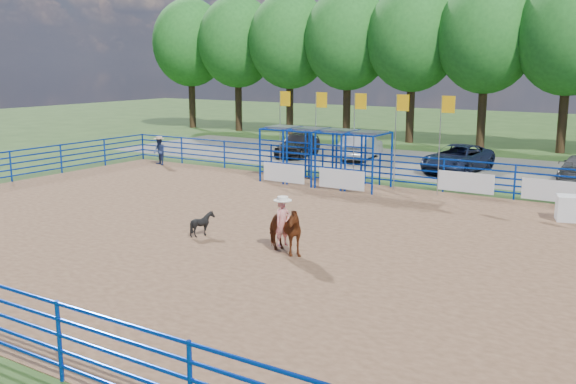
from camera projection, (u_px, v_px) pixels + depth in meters
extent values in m
plane|color=#365522|center=(253.00, 233.00, 21.20)|extent=(120.00, 120.00, 0.00)
cube|color=#876043|center=(253.00, 233.00, 21.20)|extent=(30.00, 20.00, 0.02)
cube|color=#68675C|center=(433.00, 165.00, 35.26)|extent=(40.00, 10.00, 0.01)
imported|color=brown|center=(283.00, 229.00, 18.73)|extent=(1.90, 1.35, 1.47)
imported|color=red|center=(283.00, 200.00, 18.56)|extent=(0.49, 0.59, 1.38)
cylinder|color=white|center=(283.00, 175.00, 18.41)|extent=(0.54, 0.54, 0.12)
imported|color=black|center=(202.00, 224.00, 20.73)|extent=(0.94, 0.91, 0.80)
imported|color=navy|center=(159.00, 151.00, 35.09)|extent=(0.87, 0.77, 1.49)
cylinder|color=tan|center=(159.00, 138.00, 34.94)|extent=(0.56, 0.56, 0.11)
imported|color=black|center=(298.00, 144.00, 38.50)|extent=(2.49, 4.52, 1.46)
imported|color=gray|center=(361.00, 147.00, 37.37)|extent=(2.17, 4.53, 1.43)
imported|color=#151C34|center=(457.00, 158.00, 33.02)|extent=(2.88, 5.21, 1.38)
cube|color=white|center=(284.00, 173.00, 29.52)|extent=(2.20, 0.04, 0.85)
cube|color=white|center=(341.00, 179.00, 27.94)|extent=(2.20, 0.04, 0.85)
cube|color=white|center=(466.00, 182.00, 27.22)|extent=(2.40, 0.04, 0.85)
cube|color=white|center=(553.00, 191.00, 25.38)|extent=(2.40, 0.04, 0.85)
cylinder|color=#3F2B19|center=(192.00, 100.00, 55.38)|extent=(0.56, 0.56, 4.80)
ellipsoid|color=#1F601F|center=(190.00, 38.00, 54.36)|extent=(6.40, 6.40, 7.36)
cylinder|color=#3F2B19|center=(239.00, 102.00, 52.75)|extent=(0.56, 0.56, 4.80)
ellipsoid|color=#1F601F|center=(238.00, 37.00, 51.73)|extent=(6.40, 6.40, 7.36)
cylinder|color=#3F2B19|center=(290.00, 104.00, 50.12)|extent=(0.56, 0.56, 4.80)
ellipsoid|color=#1F601F|center=(290.00, 36.00, 49.10)|extent=(6.40, 6.40, 7.36)
cylinder|color=#3F2B19|center=(347.00, 106.00, 47.49)|extent=(0.56, 0.56, 4.80)
ellipsoid|color=#1F601F|center=(348.00, 34.00, 46.47)|extent=(6.40, 6.40, 7.36)
cylinder|color=#3F2B19|center=(410.00, 108.00, 44.86)|extent=(0.56, 0.56, 4.80)
ellipsoid|color=#1F601F|center=(413.00, 33.00, 43.84)|extent=(6.40, 6.40, 7.36)
cylinder|color=#3F2B19|center=(482.00, 111.00, 42.23)|extent=(0.56, 0.56, 4.80)
ellipsoid|color=#1F601F|center=(487.00, 31.00, 41.21)|extent=(6.40, 6.40, 7.36)
cylinder|color=#3F2B19|center=(563.00, 114.00, 39.60)|extent=(0.56, 0.56, 4.80)
ellipsoid|color=#1F601F|center=(570.00, 28.00, 38.58)|extent=(6.40, 6.40, 7.36)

